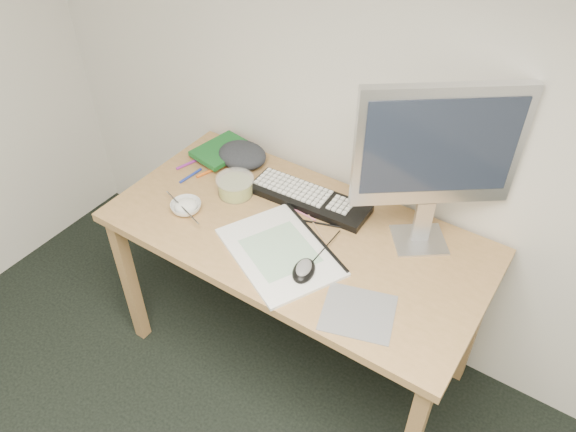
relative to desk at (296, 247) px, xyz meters
name	(u,v)px	position (x,y,z in m)	size (l,w,h in m)	color
desk	(296,247)	(0.00, 0.00, 0.00)	(1.40, 0.70, 0.75)	tan
mousepad	(358,313)	(0.37, -0.21, 0.08)	(0.22, 0.20, 0.00)	slate
sketchpad	(280,252)	(0.01, -0.13, 0.09)	(0.43, 0.31, 0.01)	white
keyboard	(309,199)	(-0.05, 0.17, 0.10)	(0.48, 0.15, 0.03)	black
monitor	(437,152)	(0.39, 0.20, 0.47)	(0.45, 0.35, 0.62)	silver
mouse	(304,268)	(0.14, -0.17, 0.11)	(0.07, 0.12, 0.04)	black
rice_bowl	(186,207)	(-0.41, -0.14, 0.10)	(0.12, 0.12, 0.04)	white
chopsticks	(182,207)	(-0.40, -0.16, 0.12)	(0.02, 0.02, 0.23)	#B0B0B2
fruit_tub	(235,186)	(-0.32, 0.05, 0.12)	(0.15, 0.15, 0.07)	#ECC553
book_red	(222,151)	(-0.54, 0.24, 0.09)	(0.17, 0.22, 0.02)	maroon
book_green	(222,150)	(-0.52, 0.22, 0.12)	(0.17, 0.23, 0.02)	#175D24
cloth_lump	(242,155)	(-0.42, 0.24, 0.12)	(0.18, 0.15, 0.07)	#25282D
pencil_pink	(296,210)	(-0.06, 0.09, 0.09)	(0.01, 0.01, 0.18)	#D86C94
pencil_tan	(317,229)	(0.06, 0.05, 0.09)	(0.01, 0.01, 0.17)	tan
pencil_black	(321,224)	(0.06, 0.08, 0.09)	(0.01, 0.01, 0.20)	black
marker_blue	(191,176)	(-0.54, 0.04, 0.09)	(0.01, 0.01, 0.12)	#1E33A3
marker_orange	(211,171)	(-0.49, 0.11, 0.09)	(0.01, 0.01, 0.14)	orange
marker_purple	(189,163)	(-0.60, 0.10, 0.09)	(0.01, 0.01, 0.12)	purple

